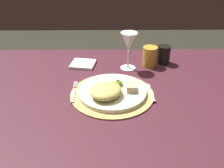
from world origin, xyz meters
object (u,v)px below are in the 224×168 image
at_px(dinner_plate, 112,92).
at_px(fork, 74,93).
at_px(wine_glass, 129,43).
at_px(spoon, 149,89).
at_px(amber_tumbler, 150,57).
at_px(napkin, 83,64).
at_px(dining_table, 104,117).
at_px(dark_tumbler, 164,55).

height_order(dinner_plate, fork, dinner_plate).
bearing_deg(dinner_plate, wine_glass, 71.26).
bearing_deg(dinner_plate, spoon, 9.28).
height_order(dinner_plate, amber_tumbler, amber_tumbler).
distance_m(spoon, napkin, 0.38).
height_order(dining_table, fork, fork).
relative_size(amber_tumbler, dark_tumbler, 1.07).
bearing_deg(fork, napkin, 87.30).
bearing_deg(amber_tumbler, napkin, 178.87).
height_order(dining_table, dinner_plate, dinner_plate).
distance_m(dining_table, wine_glass, 0.36).
height_order(dinner_plate, spoon, dinner_plate).
height_order(wine_glass, dark_tumbler, wine_glass).
bearing_deg(wine_glass, napkin, 170.79).
bearing_deg(napkin, dinner_plate, -62.32).
bearing_deg(dinner_plate, fork, 178.80).
distance_m(dining_table, amber_tumbler, 0.37).
xyz_separation_m(napkin, amber_tumbler, (0.33, -0.01, 0.04)).
distance_m(fork, dark_tumbler, 0.51).
distance_m(dinner_plate, amber_tumbler, 0.33).
bearing_deg(dinner_plate, dining_table, 127.22).
relative_size(fork, dark_tumbler, 1.72).
xyz_separation_m(wine_glass, amber_tumbler, (0.11, 0.03, -0.08)).
bearing_deg(dark_tumbler, napkin, -176.82).
xyz_separation_m(fork, spoon, (0.31, 0.02, 0.00)).
distance_m(wine_glass, dark_tumbler, 0.21).
height_order(napkin, amber_tumbler, amber_tumbler).
bearing_deg(napkin, amber_tumbler, -1.13).
distance_m(fork, spoon, 0.31).
bearing_deg(amber_tumbler, wine_glass, -164.64).
distance_m(dining_table, fork, 0.21).
height_order(dining_table, napkin, napkin).
height_order(dinner_plate, napkin, dinner_plate).
bearing_deg(spoon, dark_tumbler, 68.00).
height_order(napkin, dark_tumbler, dark_tumbler).
height_order(napkin, wine_glass, wine_glass).
xyz_separation_m(dinner_plate, fork, (-0.15, 0.00, -0.01)).
height_order(fork, spoon, spoon).
xyz_separation_m(fork, amber_tumbler, (0.34, 0.26, 0.04)).
relative_size(spoon, dark_tumbler, 1.45).
bearing_deg(dining_table, dinner_plate, -52.78).
bearing_deg(napkin, wine_glass, -9.21).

